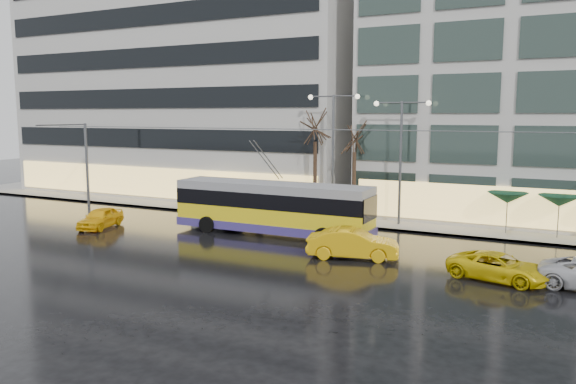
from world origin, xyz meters
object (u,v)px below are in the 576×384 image
Objects in this scene: trolleybus at (272,209)px; street_lamp_near at (333,139)px; bus_shelter at (213,186)px; taxi_a at (101,218)px.

street_lamp_near reaches higher than trolleybus.
bus_shelter is at bearing 144.44° from trolleybus.
street_lamp_near is 17.25m from taxi_a.
bus_shelter is at bearing 58.66° from taxi_a.
street_lamp_near is (1.61, 6.38, 4.33)m from trolleybus.
street_lamp_near reaches higher than taxi_a.
trolleybus reaches higher than bus_shelter.
taxi_a is (-2.85, -9.60, -1.26)m from bus_shelter.
trolleybus is 7.88m from street_lamp_near.
street_lamp_near is at bearing 21.49° from taxi_a.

